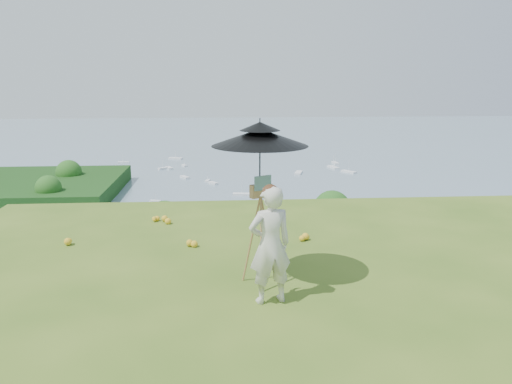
{
  "coord_description": "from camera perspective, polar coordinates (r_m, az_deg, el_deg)",
  "views": [
    {
      "loc": [
        -1.87,
        -5.03,
        3.0
      ],
      "look_at": [
        -1.19,
        4.24,
        0.84
      ],
      "focal_mm": 35.0,
      "sensor_mm": 36.0,
      "label": 1
    }
  ],
  "objects": [
    {
      "name": "wildflowers",
      "position": [
        6.33,
        13.99,
        -15.06
      ],
      "size": [
        10.0,
        10.5,
        0.12
      ],
      "primitive_type": null,
      "color": "gold",
      "rests_on": "ground"
    },
    {
      "name": "moored_boats",
      "position": [
        170.36,
        -7.65,
        0.52
      ],
      "size": [
        140.0,
        140.0,
        0.7
      ],
      "primitive_type": null,
      "color": "white",
      "rests_on": "bay_water"
    },
    {
      "name": "shoreline_tier",
      "position": [
        89.05,
        -2.61,
        -12.93
      ],
      "size": [
        170.0,
        28.0,
        8.0
      ],
      "primitive_type": "cube",
      "color": "#675F52",
      "rests_on": "bay_water"
    },
    {
      "name": "painter_cap",
      "position": [
        6.46,
        1.66,
        0.36
      ],
      "size": [
        0.27,
        0.3,
        0.1
      ],
      "primitive_type": null,
      "rotation": [
        0.0,
        0.0,
        0.25
      ],
      "color": "#D2737E",
      "rests_on": "painter"
    },
    {
      "name": "harbor_town",
      "position": [
        86.4,
        -2.66,
        -9.05
      ],
      "size": [
        110.0,
        22.0,
        5.0
      ],
      "primitive_type": null,
      "color": "silver",
      "rests_on": "shoreline_tier"
    },
    {
      "name": "bay_water",
      "position": [
        247.82,
        -3.7,
        4.44
      ],
      "size": [
        700.0,
        700.0,
        0.0
      ],
      "primitive_type": "plane",
      "color": "slate",
      "rests_on": "ground"
    },
    {
      "name": "painter",
      "position": [
        6.67,
        1.61,
        -6.08
      ],
      "size": [
        0.67,
        0.53,
        1.63
      ],
      "primitive_type": "imported",
      "rotation": [
        0.0,
        0.0,
        3.4
      ],
      "color": "beige",
      "rests_on": "ground"
    },
    {
      "name": "sun_umbrella",
      "position": [
        7.02,
        0.44,
        4.02
      ],
      "size": [
        1.81,
        1.81,
        1.09
      ],
      "primitive_type": null,
      "rotation": [
        0.0,
        0.0,
        0.43
      ],
      "color": "black",
      "rests_on": "field_easel"
    },
    {
      "name": "slope_trees",
      "position": [
        43.93,
        -1.4,
        -11.13
      ],
      "size": [
        110.0,
        50.0,
        6.0
      ],
      "primitive_type": null,
      "color": "#205419",
      "rests_on": "forest_slope"
    },
    {
      "name": "ground",
      "position": [
        6.15,
        14.7,
        -16.62
      ],
      "size": [
        14.0,
        14.0,
        0.0
      ],
      "primitive_type": "plane",
      "color": "#42631C",
      "rests_on": "ground"
    },
    {
      "name": "field_easel",
      "position": [
        7.24,
        0.52,
        -4.45
      ],
      "size": [
        0.84,
        0.84,
        1.65
      ],
      "primitive_type": null,
      "rotation": [
        0.0,
        0.0,
        0.46
      ],
      "color": "#9F7942",
      "rests_on": "ground"
    }
  ]
}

